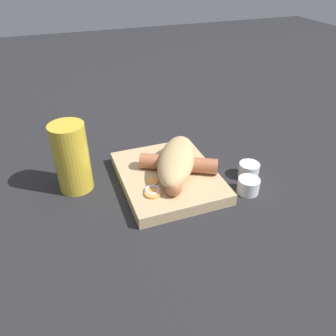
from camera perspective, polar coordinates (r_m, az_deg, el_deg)
name	(u,v)px	position (r m, az deg, el deg)	size (l,w,h in m)	color
ground_plane	(168,182)	(0.66, 0.00, -2.38)	(3.00, 3.00, 0.00)	#232326
food_tray	(168,177)	(0.66, 0.00, -1.56)	(0.22, 0.18, 0.02)	tan
bread_roll	(177,161)	(0.64, 1.57, 1.29)	(0.19, 0.15, 0.05)	tan
sausage	(179,164)	(0.64, 1.93, 0.63)	(0.16, 0.15, 0.03)	#B26642
pickled_veggies	(152,190)	(0.60, -2.73, -3.90)	(0.07, 0.04, 0.01)	#F99E4C
condiment_cup_near	(248,186)	(0.65, 13.80, -3.13)	(0.04, 0.04, 0.03)	white
condiment_cup_far	(249,171)	(0.69, 13.86, -0.45)	(0.04, 0.04, 0.03)	white
drink_glass	(72,158)	(0.64, -16.42, 1.72)	(0.07, 0.07, 0.14)	gold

